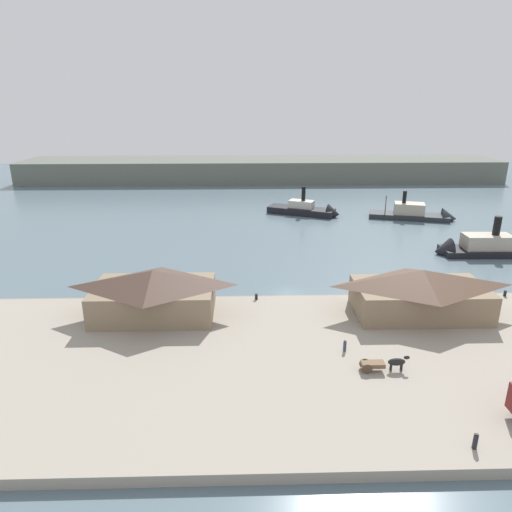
{
  "coord_description": "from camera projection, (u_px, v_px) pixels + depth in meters",
  "views": [
    {
      "loc": [
        -7.24,
        -70.4,
        30.8
      ],
      "look_at": [
        -4.86,
        13.11,
        2.0
      ],
      "focal_mm": 32.58,
      "sensor_mm": 36.0,
      "label": 1
    }
  ],
  "objects": [
    {
      "name": "seawall_edge",
      "position": [
        290.0,
        299.0,
        73.2
      ],
      "size": [
        110.0,
        0.8,
        1.0
      ],
      "primitive_type": "cube",
      "color": "gray",
      "rests_on": "ground"
    },
    {
      "name": "quay_promenade",
      "position": [
        305.0,
        362.0,
        55.78
      ],
      "size": [
        110.0,
        36.0,
        1.2
      ],
      "primitive_type": "cube",
      "color": "#9E9384",
      "rests_on": "ground"
    },
    {
      "name": "horse_cart",
      "position": [
        383.0,
        363.0,
        52.59
      ],
      "size": [
        5.54,
        1.31,
        1.87
      ],
      "color": "brown",
      "rests_on": "quay_promenade"
    },
    {
      "name": "far_headland",
      "position": [
        261.0,
        169.0,
        179.41
      ],
      "size": [
        180.0,
        24.0,
        8.0
      ],
      "primitive_type": "cube",
      "color": "#60665B",
      "rests_on": "ground"
    },
    {
      "name": "ferry_near_quay",
      "position": [
        420.0,
        215.0,
        122.38
      ],
      "size": [
        22.79,
        11.26,
        9.36
      ],
      "color": "#23282D",
      "rests_on": "ground"
    },
    {
      "name": "mooring_post_east",
      "position": [
        256.0,
        297.0,
        71.31
      ],
      "size": [
        0.44,
        0.44,
        0.9
      ],
      "primitive_type": "cylinder",
      "color": "black",
      "rests_on": "quay_promenade"
    },
    {
      "name": "pedestrian_by_tram",
      "position": [
        345.0,
        346.0,
        56.75
      ],
      "size": [
        0.39,
        0.39,
        1.58
      ],
      "color": "#33384C",
      "rests_on": "quay_promenade"
    },
    {
      "name": "ground_plane",
      "position": [
        288.0,
        293.0,
        76.77
      ],
      "size": [
        320.0,
        320.0,
        0.0
      ],
      "primitive_type": "plane",
      "color": "slate"
    },
    {
      "name": "pedestrian_near_east_shed",
      "position": [
        475.0,
        441.0,
        40.98
      ],
      "size": [
        0.43,
        0.43,
        1.73
      ],
      "color": "#232328",
      "rests_on": "quay_promenade"
    },
    {
      "name": "ferry_departing_north",
      "position": [
        310.0,
        210.0,
        126.85
      ],
      "size": [
        20.26,
        13.03,
        9.38
      ],
      "color": "black",
      "rests_on": "ground"
    },
    {
      "name": "ferry_shed_west_terminal",
      "position": [
        154.0,
        292.0,
        65.46
      ],
      "size": [
        17.04,
        10.64,
        6.69
      ],
      "color": "#847056",
      "rests_on": "quay_promenade"
    },
    {
      "name": "mooring_post_west",
      "position": [
        505.0,
        293.0,
        72.48
      ],
      "size": [
        0.44,
        0.44,
        0.9
      ],
      "primitive_type": "cylinder",
      "color": "black",
      "rests_on": "quay_promenade"
    },
    {
      "name": "ferry_shed_central_terminal",
      "position": [
        421.0,
        292.0,
        65.7
      ],
      "size": [
        18.6,
        9.95,
        6.69
      ],
      "color": "#847056",
      "rests_on": "quay_promenade"
    },
    {
      "name": "ferry_moored_west",
      "position": [
        475.0,
        248.0,
        94.99
      ],
      "size": [
        19.48,
        6.52,
        10.1
      ],
      "color": "black",
      "rests_on": "ground"
    }
  ]
}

